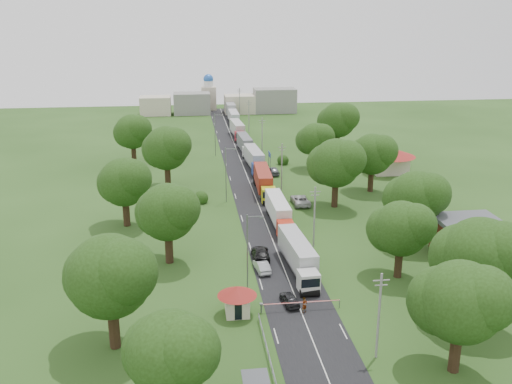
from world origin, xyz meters
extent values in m
plane|color=#234316|center=(0.00, 0.00, 0.00)|extent=(260.00, 260.00, 0.00)
cube|color=black|center=(0.00, 20.00, 0.00)|extent=(8.00, 200.00, 0.04)
cylinder|color=slate|center=(-4.50, -25.00, 0.55)|extent=(0.20, 0.20, 1.10)
cube|color=slate|center=(-4.50, -25.00, 1.05)|extent=(0.35, 0.35, 0.25)
cylinder|color=red|center=(0.00, -25.00, 1.00)|extent=(9.00, 0.12, 0.12)
cylinder|color=slate|center=(4.50, -25.00, 0.50)|extent=(0.10, 0.10, 1.00)
cube|color=beige|center=(-7.20, -25.00, 1.20)|extent=(2.60, 2.60, 2.40)
cone|color=maroon|center=(-7.20, -25.00, 2.90)|extent=(4.40, 4.40, 1.10)
cube|color=black|center=(-5.89, -25.00, 1.40)|extent=(0.02, 1.20, 0.90)
cube|color=black|center=(-7.20, -26.31, 1.00)|extent=(0.80, 0.02, 1.90)
cube|color=#47494F|center=(-7.00, -40.00, 2.35)|extent=(2.30, 2.30, 0.12)
cylinder|color=slate|center=(5.20, 33.80, 2.00)|extent=(0.12, 0.12, 4.00)
cylinder|color=slate|center=(5.20, 36.20, 2.00)|extent=(0.12, 0.12, 4.00)
cube|color=navy|center=(5.20, 35.00, 3.60)|extent=(0.06, 3.00, 1.00)
cube|color=silver|center=(5.20, 35.00, 3.60)|extent=(0.07, 3.10, 0.06)
cylinder|color=gray|center=(5.50, -35.00, 4.50)|extent=(0.24, 0.24, 9.00)
cube|color=gray|center=(5.50, -35.00, 8.30)|extent=(1.60, 0.10, 0.10)
cube|color=gray|center=(5.50, -35.00, 7.80)|extent=(1.20, 0.10, 0.10)
cylinder|color=gray|center=(5.50, -7.00, 4.50)|extent=(0.24, 0.24, 9.00)
cube|color=gray|center=(5.50, -7.00, 8.30)|extent=(1.60, 0.10, 0.10)
cube|color=gray|center=(5.50, -7.00, 7.80)|extent=(1.20, 0.10, 0.10)
cylinder|color=gray|center=(5.50, 21.00, 4.50)|extent=(0.24, 0.24, 9.00)
cube|color=gray|center=(5.50, 21.00, 8.30)|extent=(1.60, 0.10, 0.10)
cube|color=gray|center=(5.50, 21.00, 7.80)|extent=(1.20, 0.10, 0.10)
cylinder|color=gray|center=(5.50, 49.00, 4.50)|extent=(0.24, 0.24, 9.00)
cube|color=gray|center=(5.50, 49.00, 8.30)|extent=(1.60, 0.10, 0.10)
cube|color=gray|center=(5.50, 49.00, 7.80)|extent=(1.20, 0.10, 0.10)
cylinder|color=gray|center=(5.50, 77.00, 4.50)|extent=(0.24, 0.24, 9.00)
cube|color=gray|center=(5.50, 77.00, 8.30)|extent=(1.60, 0.10, 0.10)
cube|color=gray|center=(5.50, 77.00, 7.80)|extent=(1.20, 0.10, 0.10)
cylinder|color=gray|center=(5.50, 105.00, 4.50)|extent=(0.24, 0.24, 9.00)
cube|color=gray|center=(5.50, 105.00, 8.30)|extent=(1.60, 0.10, 0.10)
cube|color=gray|center=(5.50, 105.00, 7.80)|extent=(1.20, 0.10, 0.10)
cylinder|color=slate|center=(-5.50, -20.00, 5.00)|extent=(0.16, 0.16, 10.00)
cube|color=slate|center=(-4.60, -20.00, 9.70)|extent=(1.80, 0.10, 0.10)
cube|color=slate|center=(-3.80, -20.00, 9.55)|extent=(0.50, 0.22, 0.15)
cylinder|color=slate|center=(-5.50, 15.00, 5.00)|extent=(0.16, 0.16, 10.00)
cube|color=slate|center=(-4.60, 15.00, 9.70)|extent=(1.80, 0.10, 0.10)
cube|color=slate|center=(-3.80, 15.00, 9.55)|extent=(0.50, 0.22, 0.15)
cylinder|color=slate|center=(-5.50, 50.00, 5.00)|extent=(0.16, 0.16, 10.00)
cube|color=slate|center=(-4.60, 50.00, 9.70)|extent=(1.80, 0.10, 0.10)
cube|color=slate|center=(-3.80, 50.00, 9.55)|extent=(0.50, 0.22, 0.15)
cylinder|color=#382616|center=(12.00, -38.00, 2.10)|extent=(1.08, 1.08, 4.20)
sphere|color=#1D350E|center=(12.00, -38.00, 7.22)|extent=(7.70, 7.70, 7.70)
sphere|color=#1D350E|center=(13.38, -39.10, 8.05)|extent=(6.05, 6.05, 6.05)
sphere|color=#1D350E|center=(10.90, -36.62, 6.67)|extent=(6.60, 6.60, 6.60)
cylinder|color=#382616|center=(18.00, -30.00, 2.27)|extent=(1.12, 1.12, 4.55)
sphere|color=#1D350E|center=(18.00, -30.00, 7.85)|extent=(8.40, 8.40, 8.40)
sphere|color=#1D350E|center=(19.50, -31.20, 8.75)|extent=(6.60, 6.60, 6.60)
sphere|color=#1D350E|center=(16.80, -28.50, 7.25)|extent=(7.20, 7.20, 7.20)
cylinder|color=#382616|center=(14.00, -18.00, 1.92)|extent=(1.04, 1.04, 3.85)
sphere|color=#1D350E|center=(14.00, -18.00, 6.60)|extent=(7.00, 7.00, 7.00)
sphere|color=#1D350E|center=(15.25, -19.00, 7.35)|extent=(5.50, 5.50, 5.50)
sphere|color=#1D350E|center=(13.00, -16.75, 6.10)|extent=(6.00, 6.00, 6.00)
cylinder|color=#382616|center=(20.00, -8.00, 2.10)|extent=(1.08, 1.08, 4.20)
sphere|color=#1D350E|center=(20.00, -8.00, 7.22)|extent=(7.70, 7.70, 7.70)
sphere|color=#1D350E|center=(21.38, -9.10, 8.05)|extent=(6.05, 6.05, 6.05)
sphere|color=#1D350E|center=(18.90, -6.62, 6.67)|extent=(6.60, 6.60, 6.60)
cylinder|color=#382616|center=(13.00, 10.00, 2.27)|extent=(1.12, 1.12, 4.55)
sphere|color=#1D350E|center=(13.00, 10.00, 7.85)|extent=(8.40, 8.40, 8.40)
sphere|color=#1D350E|center=(14.50, 8.80, 8.75)|extent=(6.60, 6.60, 6.60)
sphere|color=#1D350E|center=(11.80, 11.50, 7.25)|extent=(7.20, 7.20, 7.20)
cylinder|color=#382616|center=(22.00, 18.00, 2.10)|extent=(1.08, 1.08, 4.20)
sphere|color=#1D350E|center=(22.00, 18.00, 7.22)|extent=(7.70, 7.70, 7.70)
sphere|color=#1D350E|center=(23.38, 16.90, 8.05)|extent=(6.05, 6.05, 6.05)
sphere|color=#1D350E|center=(20.90, 19.38, 6.67)|extent=(6.60, 6.60, 6.60)
cylinder|color=#382616|center=(15.00, 35.00, 1.92)|extent=(1.04, 1.04, 3.85)
sphere|color=#1D350E|center=(15.00, 35.00, 6.60)|extent=(7.00, 7.00, 7.00)
sphere|color=#1D350E|center=(16.25, 34.00, 7.35)|extent=(5.50, 5.50, 5.50)
sphere|color=#1D350E|center=(14.00, 36.25, 6.10)|extent=(6.00, 6.00, 6.00)
cylinder|color=#382616|center=(24.00, 50.00, 2.27)|extent=(1.12, 1.12, 4.55)
sphere|color=#1D350E|center=(24.00, 50.00, 7.85)|extent=(8.40, 8.40, 8.40)
sphere|color=#1D350E|center=(25.50, 48.80, 8.75)|extent=(6.60, 6.60, 6.60)
sphere|color=#1D350E|center=(22.80, 51.50, 7.25)|extent=(7.20, 7.20, 7.20)
sphere|color=#1D350E|center=(-14.00, -42.00, 6.60)|extent=(7.00, 7.00, 7.00)
sphere|color=#1D350E|center=(-12.75, -43.00, 7.35)|extent=(5.50, 5.50, 5.50)
sphere|color=#1D350E|center=(-15.00, -40.75, 6.10)|extent=(6.00, 6.00, 6.00)
cylinder|color=#382616|center=(-20.00, -30.00, 2.27)|extent=(1.12, 1.12, 4.55)
sphere|color=#1D350E|center=(-20.00, -30.00, 7.85)|extent=(8.40, 8.40, 8.40)
sphere|color=#1D350E|center=(-18.50, -31.20, 8.75)|extent=(6.60, 6.60, 6.60)
sphere|color=#1D350E|center=(-21.20, -28.50, 7.25)|extent=(7.20, 7.20, 7.20)
cylinder|color=#382616|center=(-15.00, -10.00, 2.10)|extent=(1.08, 1.08, 4.20)
sphere|color=#1D350E|center=(-15.00, -10.00, 7.22)|extent=(7.70, 7.70, 7.70)
sphere|color=#1D350E|center=(-13.62, -11.10, 8.05)|extent=(6.05, 6.05, 6.05)
sphere|color=#1D350E|center=(-16.10, -8.62, 6.67)|extent=(6.60, 6.60, 6.60)
cylinder|color=#382616|center=(-22.00, 5.00, 2.10)|extent=(1.08, 1.08, 4.20)
sphere|color=#1D350E|center=(-22.00, 5.00, 7.22)|extent=(7.70, 7.70, 7.70)
sphere|color=#1D350E|center=(-20.62, 3.90, 8.05)|extent=(6.05, 6.05, 6.05)
sphere|color=#1D350E|center=(-23.10, 6.38, 6.67)|extent=(6.60, 6.60, 6.60)
cylinder|color=#382616|center=(-16.00, 25.00, 2.27)|extent=(1.12, 1.12, 4.55)
sphere|color=#1D350E|center=(-16.00, 25.00, 7.85)|extent=(8.40, 8.40, 8.40)
sphere|color=#1D350E|center=(-14.50, 23.80, 8.75)|extent=(6.60, 6.60, 6.60)
sphere|color=#1D350E|center=(-17.20, 26.50, 7.25)|extent=(7.20, 7.20, 7.20)
cylinder|color=#382616|center=(-24.00, 45.00, 2.10)|extent=(1.08, 1.08, 4.20)
sphere|color=#1D350E|center=(-24.00, 45.00, 7.22)|extent=(7.70, 7.70, 7.70)
sphere|color=#1D350E|center=(-22.62, 43.90, 8.05)|extent=(6.05, 6.05, 6.05)
sphere|color=#1D350E|center=(-25.10, 46.38, 6.67)|extent=(6.60, 6.60, 6.60)
cube|color=maroon|center=(26.00, -12.00, 2.30)|extent=(8.00, 6.00, 4.60)
cube|color=#47494F|center=(26.00, -12.00, 4.90)|extent=(8.60, 6.60, 0.60)
cube|color=beige|center=(30.00, 30.00, 2.00)|extent=(7.00, 5.00, 4.00)
cone|color=maroon|center=(30.00, 30.00, 4.90)|extent=(10.08, 10.08, 1.80)
cube|color=gray|center=(-10.00, 110.00, 3.50)|extent=(12.00, 8.00, 7.00)
cube|color=beige|center=(6.00, 110.00, 3.00)|extent=(10.00, 8.00, 6.00)
cube|color=gray|center=(18.00, 110.00, 4.00)|extent=(14.00, 8.00, 8.00)
cube|color=beige|center=(-22.00, 110.00, 3.00)|extent=(10.00, 8.00, 6.00)
cube|color=beige|center=(-4.00, 118.00, 4.00)|extent=(5.00, 5.00, 8.00)
cylinder|color=silver|center=(-4.00, 118.00, 9.00)|extent=(3.20, 3.20, 2.00)
sphere|color=#2659B2|center=(-4.00, 118.00, 10.60)|extent=(3.40, 3.40, 3.40)
cube|color=silver|center=(1.73, -20.99, 1.54)|extent=(2.54, 2.54, 2.48)
cube|color=black|center=(1.73, -22.19, 1.88)|extent=(2.28, 0.18, 1.09)
cube|color=slate|center=(1.73, -22.14, 0.55)|extent=(2.19, 0.40, 0.35)
cube|color=slate|center=(1.73, -14.05, 0.74)|extent=(3.05, 11.53, 0.30)
cube|color=#B1B0B6|center=(1.73, -13.76, 2.53)|extent=(3.27, 11.84, 2.98)
cylinder|color=black|center=(1.73, -21.89, 0.50)|extent=(2.33, 0.99, 0.99)
cylinder|color=black|center=(1.73, -20.10, 0.50)|extent=(2.33, 0.99, 0.99)
cylinder|color=black|center=(1.73, -10.58, 0.50)|extent=(2.33, 0.99, 0.99)
cylinder|color=black|center=(1.73, -9.09, 0.50)|extent=(2.33, 0.99, 0.99)
cube|color=red|center=(1.96, -3.52, 1.52)|extent=(2.36, 2.36, 2.44)
cube|color=black|center=(1.96, -4.71, 1.86)|extent=(2.25, 0.04, 1.08)
cube|color=slate|center=(1.96, -4.65, 0.54)|extent=(2.15, 0.27, 0.34)
cube|color=slate|center=(1.96, 3.32, 0.73)|extent=(2.34, 11.26, 0.29)
cube|color=silver|center=(1.96, 3.61, 2.49)|extent=(2.54, 11.55, 2.93)
cylinder|color=black|center=(1.96, -4.40, 0.49)|extent=(2.30, 0.98, 0.98)
cylinder|color=black|center=(1.96, -2.64, 0.49)|extent=(2.30, 0.98, 0.98)
cylinder|color=black|center=(1.96, 6.74, 0.49)|extent=(2.30, 0.98, 0.98)
cylinder|color=black|center=(1.96, 8.21, 0.49)|extent=(2.30, 0.98, 0.98)
cube|color=#C2C617|center=(1.86, 13.15, 1.60)|extent=(2.59, 2.59, 2.58)
cube|color=black|center=(1.86, 11.90, 1.96)|extent=(2.38, 0.12, 1.14)
cube|color=slate|center=(1.86, 11.96, 0.57)|extent=(2.28, 0.35, 0.36)
cube|color=slate|center=(1.86, 20.38, 0.78)|extent=(2.89, 11.98, 0.31)
cube|color=maroon|center=(1.86, 20.69, 2.64)|extent=(3.11, 12.30, 3.10)
cylinder|color=black|center=(1.86, 12.22, 0.52)|extent=(2.43, 1.03, 1.03)
cylinder|color=black|center=(1.86, 14.08, 0.52)|extent=(2.43, 1.03, 1.03)
cylinder|color=black|center=(1.86, 24.00, 0.52)|extent=(2.43, 1.03, 1.03)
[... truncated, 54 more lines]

